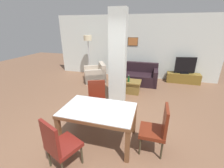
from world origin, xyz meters
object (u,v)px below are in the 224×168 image
object	(u,v)px
dining_chair_head_right	(157,128)
armchair	(96,75)
sofa	(136,76)
dining_chair_near_left	(59,144)
bottle	(129,79)
dining_chair_far_left	(97,98)
floor_lamp	(88,42)
coffee_table	(132,87)
tv_screen	(185,66)
dining_table	(99,115)
tv_stand	(183,78)

from	to	relation	value
dining_chair_head_right	armchair	distance (m)	4.22
dining_chair_head_right	sofa	size ratio (longest dim) A/B	0.55
dining_chair_near_left	bottle	size ratio (longest dim) A/B	3.94
dining_chair_far_left	floor_lamp	xyz separation A→B (m)	(-1.56, 3.04, 1.07)
dining_chair_near_left	floor_lamp	bearing A→B (deg)	131.51
dining_chair_near_left	coffee_table	xyz separation A→B (m)	(0.64, 3.37, -0.28)
tv_screen	dining_table	bearing A→B (deg)	50.48
dining_chair_head_right	dining_chair_far_left	world-z (taller)	same
dining_chair_far_left	sofa	distance (m)	2.82
sofa	tv_screen	size ratio (longest dim) A/B	2.15
armchair	coffee_table	world-z (taller)	armchair
coffee_table	bottle	size ratio (longest dim) A/B	2.63
tv_screen	sofa	bearing A→B (deg)	5.06
tv_screen	dining_chair_head_right	bearing A→B (deg)	64.02
dining_chair_near_left	bottle	bearing A→B (deg)	103.79
tv_stand	tv_screen	bearing A→B (deg)	0.00
sofa	armchair	bearing A→B (deg)	7.14
coffee_table	armchair	bearing A→B (deg)	154.37
sofa	tv_screen	xyz separation A→B (m)	(1.92, 0.57, 0.45)
sofa	armchair	size ratio (longest dim) A/B	1.46
dining_chair_far_left	armchair	world-z (taller)	dining_chair_far_left
tv_screen	floor_lamp	distance (m)	4.22
coffee_table	bottle	distance (m)	0.34
sofa	tv_stand	world-z (taller)	sofa
dining_table	tv_stand	distance (m)	4.70
dining_chair_head_right	armchair	world-z (taller)	dining_chair_head_right
dining_chair_head_right	floor_lamp	distance (m)	5.05
dining_chair_head_right	dining_chair_near_left	xyz separation A→B (m)	(-1.49, -0.83, 0.00)
dining_chair_near_left	bottle	xyz separation A→B (m)	(0.54, 3.27, 0.02)
dining_table	coffee_table	xyz separation A→B (m)	(0.29, 2.54, -0.35)
dining_table	dining_chair_near_left	world-z (taller)	dining_chair_near_left
dining_chair_near_left	sofa	xyz separation A→B (m)	(0.64, 4.40, -0.22)
bottle	tv_screen	distance (m)	2.65
dining_table	coffee_table	size ratio (longest dim) A/B	2.26
tv_stand	floor_lamp	xyz separation A→B (m)	(-4.12, -0.27, 1.37)
armchair	floor_lamp	bearing A→B (deg)	16.08
armchair	bottle	world-z (taller)	armchair
coffee_table	dining_chair_near_left	bearing A→B (deg)	-100.74
floor_lamp	bottle	bearing A→B (deg)	-34.32
coffee_table	sofa	bearing A→B (deg)	89.78
dining_chair_near_left	tv_screen	world-z (taller)	tv_screen
sofa	dining_table	bearing A→B (deg)	85.36
bottle	tv_stand	xyz separation A→B (m)	(2.02, 1.70, -0.33)
dining_table	dining_chair_head_right	world-z (taller)	dining_chair_head_right
coffee_table	tv_screen	distance (m)	2.55
tv_stand	dining_chair_near_left	bearing A→B (deg)	-117.27
armchair	tv_screen	size ratio (longest dim) A/B	1.47
dining_table	tv_stand	bearing A→B (deg)	61.94
dining_chair_near_left	armchair	bearing A→B (deg)	127.27
dining_table	dining_chair_near_left	size ratio (longest dim) A/B	1.51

